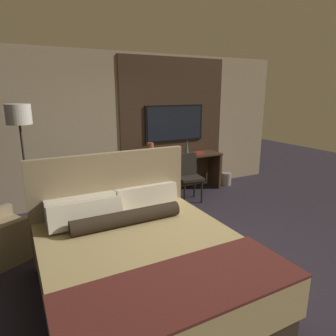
{
  "coord_description": "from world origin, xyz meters",
  "views": [
    {
      "loc": [
        -1.97,
        -2.96,
        2.09
      ],
      "look_at": [
        0.08,
        0.94,
        0.95
      ],
      "focal_mm": 32.0,
      "sensor_mm": 36.0,
      "label": 1
    }
  ],
  "objects_px": {
    "desk": "(179,167)",
    "book": "(198,153)",
    "floor_lamp": "(20,126)",
    "waste_bin": "(226,179)",
    "vase_tall": "(187,147)",
    "desk_chair": "(188,173)",
    "tv": "(175,123)",
    "vase_short": "(150,151)",
    "bed": "(143,263)"
  },
  "relations": [
    {
      "from": "floor_lamp",
      "to": "book",
      "type": "xyz_separation_m",
      "value": [
        3.37,
        0.55,
        -0.81
      ]
    },
    {
      "from": "desk_chair",
      "to": "floor_lamp",
      "type": "distance_m",
      "value": 3.03
    },
    {
      "from": "bed",
      "to": "book",
      "type": "relative_size",
      "value": 9.36
    },
    {
      "from": "waste_bin",
      "to": "floor_lamp",
      "type": "bearing_deg",
      "value": -173.15
    },
    {
      "from": "desk",
      "to": "vase_short",
      "type": "distance_m",
      "value": 0.77
    },
    {
      "from": "vase_short",
      "to": "waste_bin",
      "type": "bearing_deg",
      "value": -2.96
    },
    {
      "from": "tv",
      "to": "desk_chair",
      "type": "xyz_separation_m",
      "value": [
        -0.08,
        -0.7,
        -0.88
      ]
    },
    {
      "from": "floor_lamp",
      "to": "vase_tall",
      "type": "relative_size",
      "value": 6.03
    },
    {
      "from": "floor_lamp",
      "to": "waste_bin",
      "type": "distance_m",
      "value": 4.4
    },
    {
      "from": "floor_lamp",
      "to": "book",
      "type": "height_order",
      "value": "floor_lamp"
    },
    {
      "from": "vase_short",
      "to": "vase_tall",
      "type": "bearing_deg",
      "value": -0.84
    },
    {
      "from": "floor_lamp",
      "to": "waste_bin",
      "type": "xyz_separation_m",
      "value": [
        4.11,
        0.49,
        -1.48
      ]
    },
    {
      "from": "vase_short",
      "to": "book",
      "type": "relative_size",
      "value": 1.29
    },
    {
      "from": "desk",
      "to": "floor_lamp",
      "type": "xyz_separation_m",
      "value": [
        -2.92,
        -0.59,
        1.08
      ]
    },
    {
      "from": "book",
      "to": "floor_lamp",
      "type": "bearing_deg",
      "value": -170.65
    },
    {
      "from": "vase_tall",
      "to": "waste_bin",
      "type": "xyz_separation_m",
      "value": [
        1.02,
        -0.08,
        -0.81
      ]
    },
    {
      "from": "book",
      "to": "tv",
      "type": "bearing_deg",
      "value": 152.58
    },
    {
      "from": "desk",
      "to": "vase_short",
      "type": "xyz_separation_m",
      "value": [
        -0.66,
        -0.0,
        0.41
      ]
    },
    {
      "from": "bed",
      "to": "vase_tall",
      "type": "height_order",
      "value": "bed"
    },
    {
      "from": "desk",
      "to": "book",
      "type": "bearing_deg",
      "value": -5.1
    },
    {
      "from": "desk",
      "to": "desk_chair",
      "type": "height_order",
      "value": "desk_chair"
    },
    {
      "from": "desk",
      "to": "tv",
      "type": "height_order",
      "value": "tv"
    },
    {
      "from": "tv",
      "to": "vase_short",
      "type": "height_order",
      "value": "tv"
    },
    {
      "from": "desk",
      "to": "book",
      "type": "height_order",
      "value": "book"
    },
    {
      "from": "desk",
      "to": "waste_bin",
      "type": "bearing_deg",
      "value": -4.81
    },
    {
      "from": "vase_short",
      "to": "waste_bin",
      "type": "height_order",
      "value": "vase_short"
    },
    {
      "from": "floor_lamp",
      "to": "vase_tall",
      "type": "bearing_deg",
      "value": 10.57
    },
    {
      "from": "waste_bin",
      "to": "bed",
      "type": "bearing_deg",
      "value": -140.46
    },
    {
      "from": "desk_chair",
      "to": "floor_lamp",
      "type": "xyz_separation_m",
      "value": [
        -2.83,
        -0.09,
        1.07
      ]
    },
    {
      "from": "tv",
      "to": "waste_bin",
      "type": "bearing_deg",
      "value": -13.84
    },
    {
      "from": "bed",
      "to": "tv",
      "type": "height_order",
      "value": "tv"
    },
    {
      "from": "vase_tall",
      "to": "vase_short",
      "type": "height_order",
      "value": "vase_tall"
    },
    {
      "from": "bed",
      "to": "tv",
      "type": "bearing_deg",
      "value": 55.79
    },
    {
      "from": "desk",
      "to": "tv",
      "type": "xyz_separation_m",
      "value": [
        -0.0,
        0.19,
        0.9
      ]
    },
    {
      "from": "tv",
      "to": "waste_bin",
      "type": "height_order",
      "value": "tv"
    },
    {
      "from": "desk_chair",
      "to": "book",
      "type": "xyz_separation_m",
      "value": [
        0.53,
        0.47,
        0.26
      ]
    },
    {
      "from": "bed",
      "to": "vase_tall",
      "type": "xyz_separation_m",
      "value": [
        2.16,
        2.7,
        0.59
      ]
    },
    {
      "from": "tv",
      "to": "waste_bin",
      "type": "distance_m",
      "value": 1.79
    },
    {
      "from": "tv",
      "to": "floor_lamp",
      "type": "xyz_separation_m",
      "value": [
        -2.92,
        -0.79,
        0.18
      ]
    },
    {
      "from": "desk_chair",
      "to": "book",
      "type": "relative_size",
      "value": 3.8
    },
    {
      "from": "desk_chair",
      "to": "vase_short",
      "type": "height_order",
      "value": "vase_short"
    },
    {
      "from": "desk",
      "to": "vase_tall",
      "type": "distance_m",
      "value": 0.45
    },
    {
      "from": "desk_chair",
      "to": "desk",
      "type": "bearing_deg",
      "value": 88.88
    },
    {
      "from": "vase_tall",
      "to": "waste_bin",
      "type": "height_order",
      "value": "vase_tall"
    },
    {
      "from": "vase_tall",
      "to": "waste_bin",
      "type": "relative_size",
      "value": 1.13
    },
    {
      "from": "book",
      "to": "desk",
      "type": "bearing_deg",
      "value": 174.9
    },
    {
      "from": "desk",
      "to": "waste_bin",
      "type": "height_order",
      "value": "desk"
    },
    {
      "from": "tv",
      "to": "waste_bin",
      "type": "relative_size",
      "value": 4.75
    },
    {
      "from": "bed",
      "to": "vase_short",
      "type": "height_order",
      "value": "bed"
    },
    {
      "from": "vase_short",
      "to": "desk",
      "type": "bearing_deg",
      "value": 0.42
    }
  ]
}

